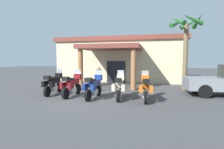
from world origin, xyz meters
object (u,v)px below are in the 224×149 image
Objects in this scene: motel_building at (121,59)px; pedestrian at (99,75)px; motorcycle_maroon at (72,85)px; palm_tree_near_portico at (186,34)px; motorcycle_cream at (119,87)px; motorcycle_orange at (145,88)px; motorcycle_blue at (94,87)px; motorcycle_black at (53,84)px.

pedestrian is (-0.82, -5.08, -1.35)m from motel_building.
palm_tree_near_portico reaches higher than motorcycle_maroon.
motorcycle_cream is 5.22m from pedestrian.
palm_tree_near_portico reaches higher than motorcycle_orange.
motorcycle_blue is at bearing -95.62° from motorcycle_maroon.
motorcycle_blue is 4.87m from pedestrian.
motel_building is at bearing -20.26° from motorcycle_black.
motorcycle_maroon is 9.00m from palm_tree_near_portico.
motorcycle_orange is 0.40× the size of palm_tree_near_portico.
motel_building reaches higher than motorcycle_cream.
motorcycle_maroon is 1.00× the size of motorcycle_blue.
motorcycle_blue is 1.34× the size of pedestrian.
motel_building reaches higher than motorcycle_maroon.
motorcycle_black is 1.00× the size of motorcycle_maroon.
motorcycle_maroon is at bearing 84.76° from motorcycle_cream.
palm_tree_near_portico is at bearing 30.24° from pedestrian.
motorcycle_cream is at bearing -77.69° from motorcycle_blue.
palm_tree_near_portico is at bearing -36.73° from motorcycle_orange.
motorcycle_black is 1.00× the size of motorcycle_blue.
motorcycle_cream is at bearing 81.44° from motorcycle_orange.
motorcycle_black is at bearing -80.41° from pedestrian.
motorcycle_cream is 0.40× the size of palm_tree_near_portico.
pedestrian is (-1.35, 4.67, 0.26)m from motorcycle_blue.
motel_building reaches higher than motorcycle_black.
motorcycle_maroon is at bearing -61.41° from pedestrian.
motorcycle_orange is at bearing -83.96° from motorcycle_blue.
motel_building is 6.10× the size of motorcycle_maroon.
palm_tree_near_portico is (6.04, -5.07, 1.82)m from motel_building.
motorcycle_orange is at bearing -71.65° from motel_building.
motorcycle_cream is (2.01, -9.46, -1.60)m from motel_building.
pedestrian is at bearing -26.32° from motorcycle_black.
palm_tree_near_portico reaches higher than pedestrian.
motorcycle_orange is (1.48, -0.04, 0.00)m from motorcycle_cream.
motorcycle_black is at bearing 80.23° from motorcycle_maroon.
motel_building is 9.89m from motorcycle_blue.
motel_building is 10.25m from motorcycle_orange.
motorcycle_maroon is at bearing 85.87° from motorcycle_blue.
motorcycle_black is 5.92m from motorcycle_orange.
motorcycle_blue is at bearing -43.62° from pedestrian.
pedestrian is at bearing 24.86° from motorcycle_cream.
motel_building is at bearing 139.95° from palm_tree_near_portico.
motorcycle_cream is 1.33× the size of pedestrian.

